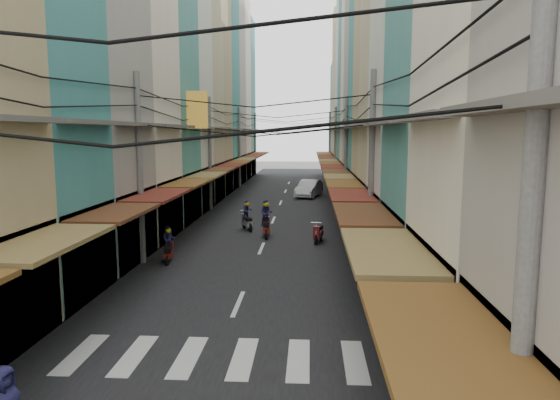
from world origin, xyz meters
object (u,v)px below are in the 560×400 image
at_px(white_car, 309,197).
at_px(bicycle, 430,273).
at_px(market_umbrella, 422,245).
at_px(traffic_sign, 374,229).

relative_size(white_car, bicycle, 3.44).
xyz_separation_m(bicycle, market_umbrella, (-1.27, -4.00, 2.07)).
distance_m(white_car, bicycle, 24.36).
distance_m(market_umbrella, traffic_sign, 2.82).
bearing_deg(market_umbrella, bicycle, 72.40).
bearing_deg(white_car, traffic_sign, -70.16).
relative_size(bicycle, market_umbrella, 0.65).
bearing_deg(market_umbrella, white_car, 97.55).
bearing_deg(traffic_sign, market_umbrella, -64.96).
bearing_deg(market_umbrella, traffic_sign, 115.04).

